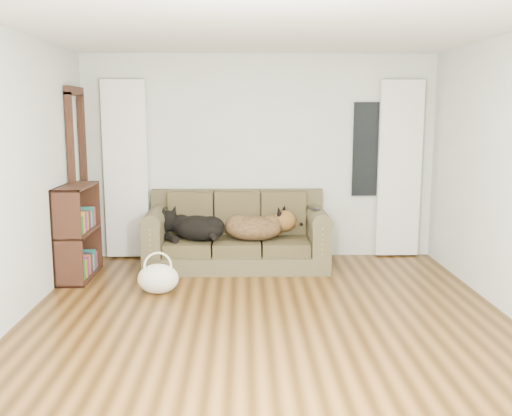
{
  "coord_description": "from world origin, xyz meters",
  "views": [
    {
      "loc": [
        -0.21,
        -4.84,
        1.87
      ],
      "look_at": [
        -0.06,
        1.6,
        0.79
      ],
      "focal_mm": 40.0,
      "sensor_mm": 36.0,
      "label": 1
    }
  ],
  "objects_px": {
    "dog_black_lab": "(195,229)",
    "sofa": "(237,230)",
    "dog_shepherd": "(257,228)",
    "tote_bag": "(158,278)",
    "bookshelf": "(78,235)"
  },
  "relations": [
    {
      "from": "tote_bag",
      "to": "dog_black_lab",
      "type": "bearing_deg",
      "value": 73.2
    },
    {
      "from": "dog_black_lab",
      "to": "sofa",
      "type": "bearing_deg",
      "value": 39.33
    },
    {
      "from": "dog_black_lab",
      "to": "tote_bag",
      "type": "relative_size",
      "value": 1.65
    },
    {
      "from": "sofa",
      "to": "tote_bag",
      "type": "xyz_separation_m",
      "value": [
        -0.82,
        -1.05,
        -0.29
      ]
    },
    {
      "from": "tote_bag",
      "to": "bookshelf",
      "type": "relative_size",
      "value": 0.4
    },
    {
      "from": "dog_black_lab",
      "to": "bookshelf",
      "type": "bearing_deg",
      "value": -128.73
    },
    {
      "from": "sofa",
      "to": "dog_black_lab",
      "type": "relative_size",
      "value": 3.07
    },
    {
      "from": "sofa",
      "to": "dog_black_lab",
      "type": "distance_m",
      "value": 0.51
    },
    {
      "from": "sofa",
      "to": "bookshelf",
      "type": "bearing_deg",
      "value": -166.35
    },
    {
      "from": "dog_shepherd",
      "to": "bookshelf",
      "type": "relative_size",
      "value": 0.68
    },
    {
      "from": "dog_shepherd",
      "to": "tote_bag",
      "type": "distance_m",
      "value": 1.49
    },
    {
      "from": "dog_shepherd",
      "to": "tote_bag",
      "type": "height_order",
      "value": "dog_shepherd"
    },
    {
      "from": "dog_black_lab",
      "to": "tote_bag",
      "type": "height_order",
      "value": "dog_black_lab"
    },
    {
      "from": "tote_bag",
      "to": "bookshelf",
      "type": "height_order",
      "value": "bookshelf"
    },
    {
      "from": "dog_shepherd",
      "to": "tote_bag",
      "type": "xyz_separation_m",
      "value": [
        -1.05,
        -1.0,
        -0.33
      ]
    }
  ]
}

